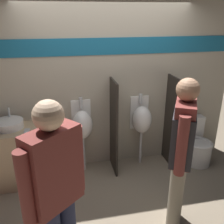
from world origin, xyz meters
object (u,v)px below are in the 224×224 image
at_px(sink_basin, 9,124).
at_px(person_in_vest, 181,146).
at_px(toilet, 197,146).
at_px(person_with_lanyard, 56,192).
at_px(urinal_far, 142,120).
at_px(cell_phone, 27,131).
at_px(urinal_near_counter, 82,125).

bearing_deg(sink_basin, person_in_vest, -32.54).
height_order(toilet, person_in_vest, person_in_vest).
distance_m(person_in_vest, person_with_lanyard, 1.38).
bearing_deg(person_in_vest, urinal_far, 28.61).
xyz_separation_m(sink_basin, person_in_vest, (1.97, -1.26, 0.12)).
xyz_separation_m(sink_basin, person_with_lanyard, (0.65, -1.68, 0.07)).
relative_size(cell_phone, urinal_far, 0.12).
xyz_separation_m(cell_phone, urinal_near_counter, (0.77, 0.23, -0.08)).
height_order(sink_basin, cell_phone, sink_basin).
height_order(sink_basin, urinal_near_counter, urinal_near_counter).
bearing_deg(urinal_near_counter, person_with_lanyard, -102.08).
xyz_separation_m(urinal_near_counter, urinal_far, (0.94, 0.00, 0.00)).
xyz_separation_m(urinal_near_counter, toilet, (1.88, -0.16, -0.49)).
distance_m(urinal_far, person_with_lanyard, 2.19).
height_order(urinal_near_counter, person_in_vest, person_in_vest).
distance_m(sink_basin, urinal_far, 1.97).
distance_m(urinal_near_counter, person_in_vest, 1.64).
bearing_deg(urinal_near_counter, cell_phone, -163.56).
distance_m(urinal_far, person_in_vest, 1.34).
height_order(sink_basin, person_in_vest, person_in_vest).
xyz_separation_m(person_in_vest, person_with_lanyard, (-1.32, -0.43, -0.04)).
relative_size(urinal_far, person_with_lanyard, 0.66).
bearing_deg(person_in_vest, sink_basin, 86.01).
bearing_deg(urinal_near_counter, urinal_far, 0.00).
distance_m(toilet, person_with_lanyard, 2.84).
relative_size(sink_basin, cell_phone, 2.88).
bearing_deg(person_in_vest, cell_phone, 86.07).
height_order(cell_phone, urinal_near_counter, urinal_near_counter).
relative_size(cell_phone, toilet, 0.16).
bearing_deg(person_in_vest, toilet, -10.40).
xyz_separation_m(sink_basin, toilet, (2.91, -0.09, -0.62)).
height_order(urinal_near_counter, person_with_lanyard, person_with_lanyard).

